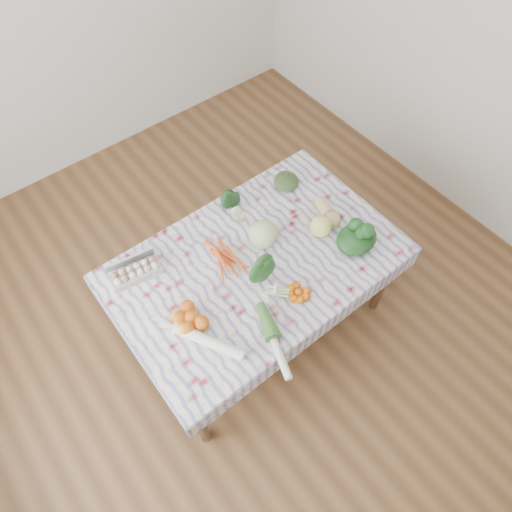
{
  "coord_description": "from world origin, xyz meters",
  "views": [
    {
      "loc": [
        -0.89,
        -1.13,
        2.97
      ],
      "look_at": [
        0.0,
        0.0,
        0.82
      ],
      "focal_mm": 32.0,
      "sensor_mm": 36.0,
      "label": 1
    }
  ],
  "objects_px": {
    "kabocha_squash": "(286,181)",
    "butternut_squash": "(327,212)",
    "dining_table": "(256,269)",
    "egg_carton": "(136,273)",
    "grapefruit": "(321,227)",
    "cabbage": "(263,234)"
  },
  "relations": [
    {
      "from": "kabocha_squash",
      "to": "butternut_squash",
      "type": "height_order",
      "value": "same"
    },
    {
      "from": "egg_carton",
      "to": "kabocha_squash",
      "type": "relative_size",
      "value": 1.81
    },
    {
      "from": "dining_table",
      "to": "kabocha_squash",
      "type": "distance_m",
      "value": 0.63
    },
    {
      "from": "butternut_squash",
      "to": "kabocha_squash",
      "type": "bearing_deg",
      "value": 110.46
    },
    {
      "from": "grapefruit",
      "to": "butternut_squash",
      "type": "bearing_deg",
      "value": 29.42
    },
    {
      "from": "cabbage",
      "to": "butternut_squash",
      "type": "distance_m",
      "value": 0.44
    },
    {
      "from": "dining_table",
      "to": "egg_carton",
      "type": "relative_size",
      "value": 5.6
    },
    {
      "from": "egg_carton",
      "to": "butternut_squash",
      "type": "relative_size",
      "value": 1.28
    },
    {
      "from": "egg_carton",
      "to": "kabocha_squash",
      "type": "height_order",
      "value": "kabocha_squash"
    },
    {
      "from": "dining_table",
      "to": "egg_carton",
      "type": "distance_m",
      "value": 0.69
    },
    {
      "from": "egg_carton",
      "to": "cabbage",
      "type": "distance_m",
      "value": 0.75
    },
    {
      "from": "egg_carton",
      "to": "cabbage",
      "type": "relative_size",
      "value": 1.67
    },
    {
      "from": "egg_carton",
      "to": "grapefruit",
      "type": "distance_m",
      "value": 1.1
    },
    {
      "from": "dining_table",
      "to": "butternut_squash",
      "type": "xyz_separation_m",
      "value": [
        0.55,
        -0.01,
        0.14
      ]
    },
    {
      "from": "egg_carton",
      "to": "grapefruit",
      "type": "relative_size",
      "value": 2.22
    },
    {
      "from": "grapefruit",
      "to": "kabocha_squash",
      "type": "bearing_deg",
      "value": 78.76
    },
    {
      "from": "egg_carton",
      "to": "grapefruit",
      "type": "xyz_separation_m",
      "value": [
        1.02,
        -0.41,
        0.03
      ]
    },
    {
      "from": "egg_carton",
      "to": "grapefruit",
      "type": "height_order",
      "value": "grapefruit"
    },
    {
      "from": "kabocha_squash",
      "to": "grapefruit",
      "type": "relative_size",
      "value": 1.22
    },
    {
      "from": "butternut_squash",
      "to": "grapefruit",
      "type": "height_order",
      "value": "grapefruit"
    },
    {
      "from": "kabocha_squash",
      "to": "grapefruit",
      "type": "bearing_deg",
      "value": -101.24
    },
    {
      "from": "kabocha_squash",
      "to": "grapefruit",
      "type": "xyz_separation_m",
      "value": [
        -0.08,
        -0.42,
        0.01
      ]
    }
  ]
}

